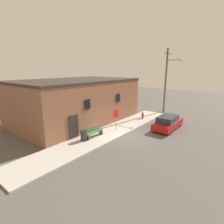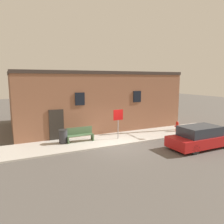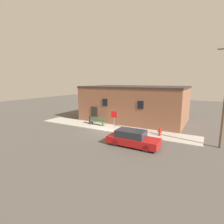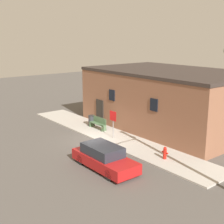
{
  "view_description": "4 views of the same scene",
  "coord_description": "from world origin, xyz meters",
  "px_view_note": "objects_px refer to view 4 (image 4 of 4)",
  "views": [
    {
      "loc": [
        -12.58,
        -8.63,
        6.07
      ],
      "look_at": [
        0.24,
        1.48,
        2.0
      ],
      "focal_mm": 28.0,
      "sensor_mm": 36.0,
      "label": 1
    },
    {
      "loc": [
        -6.3,
        -11.98,
        4.28
      ],
      "look_at": [
        0.24,
        1.48,
        2.0
      ],
      "focal_mm": 35.0,
      "sensor_mm": 36.0,
      "label": 2
    },
    {
      "loc": [
        10.02,
        -16.02,
        5.56
      ],
      "look_at": [
        0.24,
        1.48,
        2.0
      ],
      "focal_mm": 28.0,
      "sensor_mm": 36.0,
      "label": 3
    },
    {
      "loc": [
        18.23,
        -12.81,
        7.61
      ],
      "look_at": [
        0.24,
        1.48,
        2.0
      ],
      "focal_mm": 50.0,
      "sensor_mm": 36.0,
      "label": 4
    }
  ],
  "objects_px": {
    "fire_hydrant": "(165,153)",
    "stop_sign": "(113,119)",
    "parked_car": "(104,158)",
    "trash_bin": "(92,120)",
    "bench": "(98,123)"
  },
  "relations": [
    {
      "from": "parked_car",
      "to": "fire_hydrant",
      "type": "bearing_deg",
      "value": 68.95
    },
    {
      "from": "fire_hydrant",
      "to": "parked_car",
      "type": "xyz_separation_m",
      "value": [
        -1.42,
        -3.7,
        0.16
      ]
    },
    {
      "from": "stop_sign",
      "to": "fire_hydrant",
      "type": "bearing_deg",
      "value": -0.95
    },
    {
      "from": "fire_hydrant",
      "to": "bench",
      "type": "distance_m",
      "value": 7.96
    },
    {
      "from": "stop_sign",
      "to": "parked_car",
      "type": "relative_size",
      "value": 0.46
    },
    {
      "from": "stop_sign",
      "to": "trash_bin",
      "type": "bearing_deg",
      "value": 170.44
    },
    {
      "from": "stop_sign",
      "to": "trash_bin",
      "type": "distance_m",
      "value": 3.92
    },
    {
      "from": "stop_sign",
      "to": "trash_bin",
      "type": "xyz_separation_m",
      "value": [
        -3.73,
        0.63,
        -1.01
      ]
    },
    {
      "from": "fire_hydrant",
      "to": "stop_sign",
      "type": "bearing_deg",
      "value": 179.05
    },
    {
      "from": "trash_bin",
      "to": "fire_hydrant",
      "type": "bearing_deg",
      "value": -4.53
    },
    {
      "from": "fire_hydrant",
      "to": "trash_bin",
      "type": "height_order",
      "value": "trash_bin"
    },
    {
      "from": "stop_sign",
      "to": "parked_car",
      "type": "height_order",
      "value": "stop_sign"
    },
    {
      "from": "trash_bin",
      "to": "parked_car",
      "type": "xyz_separation_m",
      "value": [
        7.63,
        -4.42,
        0.11
      ]
    },
    {
      "from": "bench",
      "to": "stop_sign",
      "type": "bearing_deg",
      "value": -11.36
    },
    {
      "from": "fire_hydrant",
      "to": "stop_sign",
      "type": "xyz_separation_m",
      "value": [
        -5.32,
        0.09,
        1.06
      ]
    }
  ]
}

